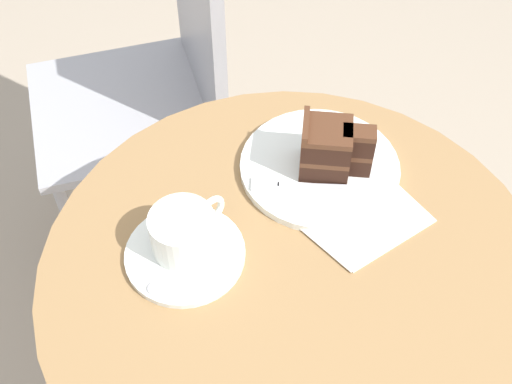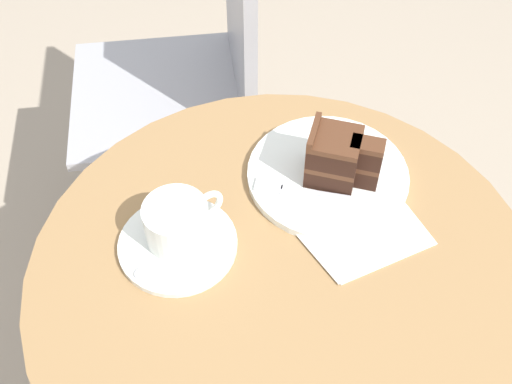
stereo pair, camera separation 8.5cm
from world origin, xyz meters
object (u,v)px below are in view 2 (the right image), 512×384
fork (297,190)px  napkin (355,224)px  coffee_cup (178,222)px  cake_slice (338,157)px  cake_plate (328,175)px  cafe_chair (199,59)px  saucer (178,244)px  teaspoon (162,271)px

fork → napkin: 0.09m
coffee_cup → cake_slice: 0.24m
cake_plate → fork: bearing=-179.2°
cake_slice → coffee_cup: bearing=168.5°
fork → cafe_chair: 0.54m
cake_plate → coffee_cup: bearing=171.3°
saucer → fork: size_ratio=1.23×
cake_plate → cafe_chair: (0.10, 0.49, -0.15)m
saucer → cake_slice: bearing=-9.5°
teaspoon → cafe_chair: 0.64m
coffee_cup → teaspoon: size_ratio=1.33×
napkin → cake_plate: bearing=73.3°
saucer → cafe_chair: bearing=54.5°
teaspoon → cake_slice: size_ratio=0.80×
saucer → cake_plate: cake_plate is taller
teaspoon → saucer: bearing=-116.3°
fork → cafe_chair: cafe_chair is taller
cake_slice → cafe_chair: size_ratio=0.12×
saucer → napkin: bearing=-28.7°
coffee_cup → teaspoon: 0.07m
coffee_cup → fork: size_ratio=0.89×
napkin → cafe_chair: bearing=78.2°
saucer → cafe_chair: size_ratio=0.17×
coffee_cup → napkin: 0.24m
teaspoon → cake_plate: bearing=-149.8°
cafe_chair → fork: bearing=12.4°
cafe_chair → napkin: bearing=17.9°
saucer → cake_slice: (0.24, -0.04, 0.05)m
teaspoon → fork: 0.22m
cake_plate → cake_slice: cake_slice is taller
coffee_cup → cafe_chair: bearing=54.8°
cake_plate → cafe_chair: bearing=79.1°
teaspoon → napkin: (0.25, -0.09, -0.01)m
saucer → coffee_cup: size_ratio=1.37×
fork → teaspoon: bearing=48.1°
cake_plate → fork: (-0.06, -0.00, 0.01)m
coffee_cup → teaspoon: bearing=-145.4°
coffee_cup → cafe_chair: 0.59m
cake_slice → napkin: cake_slice is taller
coffee_cup → cafe_chair: (0.32, 0.46, -0.19)m
cake_slice → fork: size_ratio=0.84×
fork → napkin: size_ratio=0.72×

